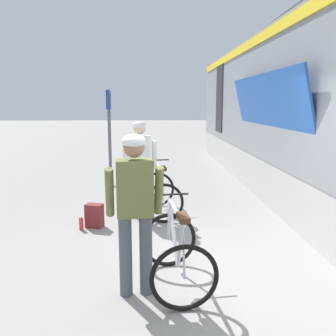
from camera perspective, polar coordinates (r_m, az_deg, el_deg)
ground_plane at (r=4.62m, az=7.37°, el=-16.44°), size 80.00×80.00×0.00m
cyclist_near_in_olive at (r=3.78m, az=-5.32°, el=-5.33°), size 0.64×0.36×1.76m
cyclist_far_in_white at (r=6.46m, az=-4.51°, el=1.23°), size 0.61×0.31×1.76m
bicycle_near_silver at (r=4.15m, az=1.24°, el=-13.44°), size 0.82×1.14×0.99m
bicycle_far_white at (r=6.70m, az=-1.27°, el=-4.11°), size 0.82×1.14×0.99m
backpack_on_platform at (r=6.20m, az=-11.68°, el=-7.48°), size 0.32×0.25×0.40m
water_bottle_near_the_bikes at (r=6.57m, az=0.54°, el=-7.22°), size 0.07×0.07×0.18m
water_bottle_by_the_backpack at (r=6.15m, az=-13.71°, el=-8.66°), size 0.07×0.07×0.21m
platform_sign_post at (r=9.06m, az=-9.39°, el=7.35°), size 0.08×0.70×2.40m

